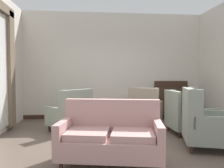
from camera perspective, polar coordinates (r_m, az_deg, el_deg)
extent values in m
plane|color=brown|center=(4.53, 4.37, -15.10)|extent=(7.92, 7.92, 0.00)
cube|color=silver|center=(7.11, 0.53, 4.70)|extent=(5.82, 0.08, 3.29)
cube|color=#382319|center=(7.17, 0.57, -8.04)|extent=(5.66, 0.03, 0.12)
cube|color=#75604C|center=(6.11, -24.30, 3.44)|extent=(0.10, 0.32, 2.84)
cylinder|color=#382319|center=(4.72, 3.56, -7.97)|extent=(0.82, 0.82, 0.03)
cylinder|color=#382319|center=(4.77, 3.56, -10.80)|extent=(0.10, 0.10, 0.45)
cube|color=#382319|center=(4.90, 6.09, -13.33)|extent=(0.29, 0.10, 0.07)
cube|color=#382319|center=(5.00, 1.94, -12.99)|extent=(0.19, 0.27, 0.07)
cube|color=#382319|center=(4.64, 2.33, -14.21)|extent=(0.21, 0.26, 0.07)
cylinder|color=#384C93|center=(4.77, 3.40, -7.51)|extent=(0.10, 0.10, 0.02)
ellipsoid|color=#384C93|center=(4.75, 3.40, -6.28)|extent=(0.18, 0.18, 0.18)
cylinder|color=#384C93|center=(4.73, 3.41, -4.68)|extent=(0.07, 0.07, 0.08)
torus|color=#384C93|center=(4.73, 3.41, -4.18)|extent=(0.13, 0.13, 0.02)
cube|color=tan|center=(3.52, -0.44, -15.48)|extent=(1.66, 1.06, 0.28)
cube|color=tan|center=(3.74, 0.05, -7.97)|extent=(1.54, 0.42, 0.54)
cube|color=tan|center=(3.48, -6.21, -12.43)|extent=(0.71, 0.69, 0.10)
cube|color=tan|center=(3.42, 5.31, -12.72)|extent=(0.71, 0.69, 0.10)
cube|color=tan|center=(3.55, -12.34, -11.04)|extent=(0.24, 0.69, 0.24)
cube|color=tan|center=(3.41, 11.79, -11.58)|extent=(0.24, 0.69, 0.24)
cylinder|color=#382319|center=(3.44, -12.90, -19.75)|extent=(0.06, 0.06, 0.14)
cylinder|color=#382319|center=(4.00, -10.00, -16.50)|extent=(0.06, 0.06, 0.14)
cylinder|color=#382319|center=(3.89, 10.40, -17.07)|extent=(0.06, 0.06, 0.14)
cube|color=gray|center=(5.54, 19.09, -8.97)|extent=(0.94, 0.83, 0.28)
cube|color=gray|center=(5.31, 15.39, -4.74)|extent=(0.16, 0.81, 0.57)
cube|color=gray|center=(5.02, 17.89, -4.40)|extent=(0.20, 0.11, 0.43)
cube|color=gray|center=(5.66, 14.87, -3.59)|extent=(0.20, 0.11, 0.43)
cube|color=gray|center=(5.21, 21.35, -7.00)|extent=(0.82, 0.12, 0.20)
cube|color=gray|center=(5.83, 18.03, -5.96)|extent=(0.82, 0.12, 0.20)
cylinder|color=#382319|center=(5.49, 24.20, -11.43)|extent=(0.06, 0.06, 0.14)
cylinder|color=#382319|center=(6.03, 20.97, -10.12)|extent=(0.06, 0.06, 0.14)
cylinder|color=#382319|center=(5.15, 16.82, -12.25)|extent=(0.06, 0.06, 0.14)
cylinder|color=#382319|center=(5.72, 14.15, -10.72)|extent=(0.06, 0.06, 0.14)
cube|color=gray|center=(5.64, -10.89, -8.77)|extent=(1.16, 1.16, 0.27)
cube|color=gray|center=(5.32, -8.68, -4.67)|extent=(0.70, 0.68, 0.61)
cube|color=gray|center=(5.62, -6.43, -3.53)|extent=(0.21, 0.21, 0.46)
cube|color=gray|center=(5.15, -12.47, -4.12)|extent=(0.21, 0.21, 0.46)
cube|color=gray|center=(5.87, -8.38, -6.03)|extent=(0.56, 0.58, 0.19)
cube|color=gray|center=(5.42, -14.32, -6.79)|extent=(0.56, 0.58, 0.19)
cylinder|color=#382319|center=(6.14, -10.28, -9.78)|extent=(0.06, 0.06, 0.14)
cylinder|color=#382319|center=(5.74, -15.63, -10.68)|extent=(0.06, 0.06, 0.14)
cylinder|color=#382319|center=(5.66, -6.06, -10.79)|extent=(0.06, 0.06, 0.14)
cylinder|color=#382319|center=(5.23, -11.59, -11.94)|extent=(0.06, 0.06, 0.14)
cube|color=gray|center=(4.58, 23.22, -11.36)|extent=(1.04, 1.03, 0.30)
cube|color=gray|center=(4.42, 18.87, -5.35)|extent=(0.37, 0.83, 0.67)
cube|color=gray|center=(4.08, 20.83, -4.90)|extent=(0.22, 0.15, 0.51)
cube|color=gray|center=(4.78, 19.38, -3.81)|extent=(0.22, 0.15, 0.51)
cube|color=gray|center=(4.19, 25.00, -9.01)|extent=(0.74, 0.31, 0.22)
cube|color=gray|center=(4.88, 22.96, -7.37)|extent=(0.74, 0.31, 0.22)
cylinder|color=#382319|center=(5.02, 26.27, -12.77)|extent=(0.06, 0.06, 0.14)
cylinder|color=#382319|center=(4.26, 19.49, -15.40)|extent=(0.06, 0.06, 0.14)
cylinder|color=#382319|center=(4.89, 18.34, -13.05)|extent=(0.06, 0.06, 0.14)
cube|color=gray|center=(6.10, 8.66, -7.84)|extent=(1.02, 1.04, 0.28)
cube|color=gray|center=(5.73, 7.88, -4.03)|extent=(0.71, 0.47, 0.61)
cube|color=gray|center=(5.73, 11.19, -3.31)|extent=(0.18, 0.22, 0.46)
cube|color=gray|center=(5.90, 5.13, -3.12)|extent=(0.18, 0.22, 0.46)
cube|color=gray|center=(6.04, 11.73, -5.60)|extent=(0.41, 0.65, 0.22)
cube|color=gray|center=(6.20, 5.93, -5.36)|extent=(0.41, 0.65, 0.22)
cylinder|color=#382319|center=(6.38, 11.89, -9.33)|extent=(0.06, 0.06, 0.14)
cylinder|color=#382319|center=(6.51, 6.85, -9.05)|extent=(0.06, 0.06, 0.14)
cylinder|color=#382319|center=(5.78, 10.67, -10.55)|extent=(0.06, 0.06, 0.14)
cylinder|color=#382319|center=(5.93, 5.14, -10.19)|extent=(0.06, 0.06, 0.14)
cube|color=#382319|center=(7.29, 15.28, -4.24)|extent=(1.09, 0.43, 0.86)
cube|color=#382319|center=(7.43, 14.79, -0.03)|extent=(1.09, 0.04, 0.20)
cube|color=#382319|center=(7.05, 11.92, -8.37)|extent=(0.06, 0.06, 0.10)
cube|color=#382319|center=(7.40, 19.30, -7.93)|extent=(0.06, 0.06, 0.10)
cube|color=#382319|center=(7.36, 11.14, -7.90)|extent=(0.06, 0.06, 0.10)
cube|color=#382319|center=(7.69, 18.26, -7.52)|extent=(0.06, 0.06, 0.10)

